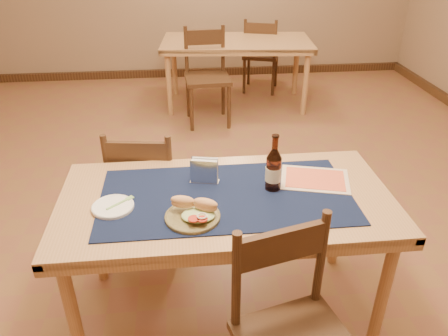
{
  "coord_description": "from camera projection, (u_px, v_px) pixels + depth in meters",
  "views": [
    {
      "loc": [
        -0.19,
        -2.55,
        1.9
      ],
      "look_at": [
        0.0,
        -0.7,
        0.85
      ],
      "focal_mm": 35.0,
      "sensor_mm": 36.0,
      "label": 1
    }
  ],
  "objects": [
    {
      "name": "beer_bottle",
      "position": [
        273.0,
        170.0,
        2.09
      ],
      "size": [
        0.08,
        0.08,
        0.29
      ],
      "color": "#481C0C",
      "rests_on": "placemat"
    },
    {
      "name": "baseboard",
      "position": [
        214.0,
        217.0,
        3.13
      ],
      "size": [
        6.0,
        7.0,
        0.1
      ],
      "color": "#442B18",
      "rests_on": "ground"
    },
    {
      "name": "menu_card",
      "position": [
        315.0,
        179.0,
        2.22
      ],
      "size": [
        0.39,
        0.33,
        0.01
      ],
      "color": "beige",
      "rests_on": "placemat"
    },
    {
      "name": "fork",
      "position": [
        122.0,
        202.0,
        2.02
      ],
      "size": [
        0.12,
        0.11,
        0.0
      ],
      "color": "#85BB67",
      "rests_on": "side_plate"
    },
    {
      "name": "chair_main_far",
      "position": [
        147.0,
        189.0,
        2.69
      ],
      "size": [
        0.47,
        0.47,
        0.89
      ],
      "color": "#442B18",
      "rests_on": "ground"
    },
    {
      "name": "napkin_holder",
      "position": [
        204.0,
        171.0,
        2.17
      ],
      "size": [
        0.15,
        0.08,
        0.13
      ],
      "color": "silver",
      "rests_on": "placemat"
    },
    {
      "name": "room",
      "position": [
        211.0,
        23.0,
        2.47
      ],
      "size": [
        6.04,
        7.04,
        2.84
      ],
      "color": "brown",
      "rests_on": "ground"
    },
    {
      "name": "placemat",
      "position": [
        226.0,
        196.0,
        2.09
      ],
      "size": [
        1.2,
        0.6,
        0.01
      ],
      "primitive_type": "cube",
      "color": "#0E1533",
      "rests_on": "main_table"
    },
    {
      "name": "chair_back_far",
      "position": [
        261.0,
        54.0,
        5.39
      ],
      "size": [
        0.53,
        0.53,
        0.91
      ],
      "color": "#442B18",
      "rests_on": "ground"
    },
    {
      "name": "sandwich_plate",
      "position": [
        194.0,
        213.0,
        1.92
      ],
      "size": [
        0.25,
        0.25,
        0.09
      ],
      "color": "olive",
      "rests_on": "placemat"
    },
    {
      "name": "side_plate",
      "position": [
        113.0,
        206.0,
        2.0
      ],
      "size": [
        0.19,
        0.19,
        0.02
      ],
      "color": "white",
      "rests_on": "placemat"
    },
    {
      "name": "chair_back_near",
      "position": [
        207.0,
        75.0,
        4.53
      ],
      "size": [
        0.47,
        0.47,
        0.98
      ],
      "color": "#442B18",
      "rests_on": "ground"
    },
    {
      "name": "back_table",
      "position": [
        237.0,
        48.0,
        4.89
      ],
      "size": [
        1.72,
        0.97,
        0.75
      ],
      "color": "tan",
      "rests_on": "ground"
    },
    {
      "name": "main_table",
      "position": [
        226.0,
        210.0,
        2.14
      ],
      "size": [
        1.6,
        0.8,
        0.75
      ],
      "color": "tan",
      "rests_on": "ground"
    }
  ]
}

